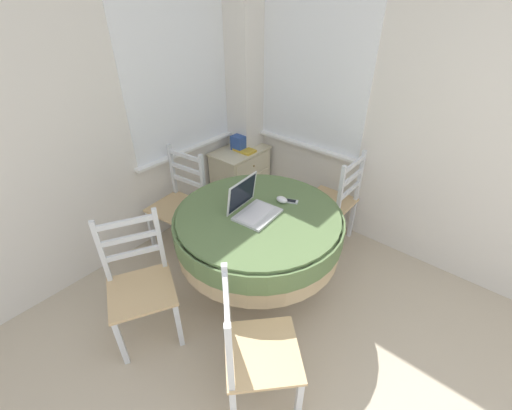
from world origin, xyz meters
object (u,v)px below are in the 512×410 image
at_px(round_dining_table, 258,229).
at_px(dining_chair_near_back_window, 180,204).
at_px(dining_chair_near_right_window, 333,202).
at_px(dining_chair_camera_near, 254,351).
at_px(storage_box, 241,142).
at_px(cell_phone, 291,201).
at_px(corner_cabinet, 241,177).
at_px(dining_chair_left_flank, 140,285).
at_px(laptop, 252,207).
at_px(computer_mouse, 282,200).
at_px(book_on_cabinet, 245,150).

distance_m(round_dining_table, dining_chair_near_back_window, 0.91).
distance_m(dining_chair_near_right_window, dining_chair_camera_near, 1.66).
bearing_deg(dining_chair_near_back_window, storage_box, 4.92).
distance_m(cell_phone, dining_chair_near_back_window, 1.07).
bearing_deg(corner_cabinet, storage_box, 20.81).
height_order(round_dining_table, storage_box, storage_box).
distance_m(dining_chair_near_back_window, dining_chair_left_flank, 0.99).
relative_size(cell_phone, dining_chair_near_right_window, 0.13).
xyz_separation_m(laptop, dining_chair_near_right_window, (0.92, -0.18, -0.34)).
distance_m(cell_phone, storage_box, 1.24).
xyz_separation_m(computer_mouse, book_on_cabinet, (0.64, 0.95, -0.09)).
distance_m(computer_mouse, storage_box, 1.22).
xyz_separation_m(computer_mouse, corner_cabinet, (0.62, 1.01, -0.43)).
distance_m(cell_phone, dining_chair_left_flank, 1.22).
relative_size(round_dining_table, dining_chair_left_flank, 1.35).
height_order(dining_chair_near_back_window, dining_chair_left_flank, same).
relative_size(laptop, dining_chair_near_back_window, 0.36).
xyz_separation_m(dining_chair_camera_near, dining_chair_left_flank, (-0.12, 0.89, 0.00)).
relative_size(laptop, cell_phone, 2.77).
height_order(dining_chair_near_right_window, dining_chair_left_flank, same).
relative_size(laptop, computer_mouse, 3.58).
xyz_separation_m(laptop, dining_chair_camera_near, (-0.68, -0.60, -0.34)).
height_order(dining_chair_camera_near, storage_box, dining_chair_camera_near).
bearing_deg(round_dining_table, dining_chair_camera_near, -141.55).
distance_m(dining_chair_near_back_window, book_on_cabinet, 0.91).
xyz_separation_m(round_dining_table, storage_box, (0.90, 0.98, 0.13)).
bearing_deg(dining_chair_left_flank, dining_chair_near_right_window, -15.37).
bearing_deg(round_dining_table, dining_chair_left_flank, 158.26).
bearing_deg(corner_cabinet, round_dining_table, -131.45).
distance_m(cell_phone, dining_chair_near_right_window, 0.68).
xyz_separation_m(dining_chair_near_right_window, dining_chair_camera_near, (-1.60, -0.42, 0.00)).
xyz_separation_m(dining_chair_near_right_window, dining_chair_left_flank, (-1.73, 0.47, 0.00)).
bearing_deg(book_on_cabinet, dining_chair_near_right_window, -88.23).
relative_size(dining_chair_camera_near, storage_box, 4.58).
height_order(round_dining_table, book_on_cabinet, round_dining_table).
bearing_deg(laptop, dining_chair_camera_near, -138.66).
relative_size(cell_phone, dining_chair_near_back_window, 0.13).
bearing_deg(cell_phone, dining_chair_left_flank, 159.31).
bearing_deg(computer_mouse, laptop, 163.51).
xyz_separation_m(dining_chair_near_back_window, storage_box, (0.92, 0.08, 0.28)).
distance_m(computer_mouse, book_on_cabinet, 1.15).
bearing_deg(storage_box, dining_chair_left_flank, -159.35).
height_order(dining_chair_left_flank, book_on_cabinet, dining_chair_left_flank).
relative_size(dining_chair_near_back_window, corner_cabinet, 1.44).
bearing_deg(storage_box, dining_chair_camera_near, -136.11).
distance_m(laptop, computer_mouse, 0.27).
xyz_separation_m(round_dining_table, dining_chair_left_flank, (-0.83, 0.33, -0.15)).
distance_m(round_dining_table, storage_box, 1.34).
xyz_separation_m(computer_mouse, dining_chair_near_back_window, (-0.25, 0.94, -0.31)).
height_order(computer_mouse, storage_box, storage_box).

